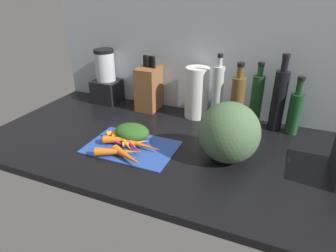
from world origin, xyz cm
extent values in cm
cube|color=black|center=(0.00, 0.00, -1.50)|extent=(170.00, 80.00, 3.00)
cube|color=#ADB7C1|center=(0.00, 38.50, 30.00)|extent=(170.00, 3.00, 60.00)
cube|color=#2D51B7|center=(-18.58, -10.41, 0.40)|extent=(36.07, 24.16, 0.80)
cone|color=#B2264C|center=(-23.69, -12.14, 1.96)|extent=(14.14, 5.51, 2.32)
cone|color=orange|center=(-13.40, -10.42, 2.12)|extent=(17.11, 4.01, 2.63)
cone|color=#B2264C|center=(-24.19, -3.61, 1.91)|extent=(13.15, 8.03, 2.22)
cone|color=orange|center=(-17.00, -9.17, 1.95)|extent=(10.17, 9.15, 2.30)
cone|color=orange|center=(-21.88, -10.84, 2.51)|extent=(15.90, 13.85, 3.43)
cone|color=orange|center=(-14.53, -20.51, 2.52)|extent=(15.89, 9.29, 3.44)
cone|color=orange|center=(-25.07, -3.59, 2.20)|extent=(15.03, 10.87, 2.81)
cone|color=#B2264C|center=(-16.44, -12.60, 2.04)|extent=(13.20, 9.72, 2.47)
cone|color=orange|center=(-22.31, -9.92, 2.53)|extent=(17.00, 9.24, 3.47)
cone|color=orange|center=(-20.02, -9.59, 2.52)|extent=(11.59, 9.37, 3.44)
cone|color=orange|center=(-19.48, -18.98, 2.56)|extent=(17.54, 10.05, 3.52)
cone|color=orange|center=(-20.53, -6.10, 2.24)|extent=(16.81, 8.90, 2.88)
ellipsoid|color=#2D6023|center=(-21.25, -4.89, 4.01)|extent=(15.19, 11.68, 6.43)
ellipsoid|color=#4C6B47|center=(19.14, -4.31, 11.50)|extent=(22.59, 21.68, 23.00)
cube|color=brown|center=(-29.99, 29.71, 11.10)|extent=(10.28, 14.04, 22.20)
cylinder|color=black|center=(-32.99, 31.78, 24.95)|extent=(1.75, 1.75, 5.50)
cylinder|color=black|center=(-31.79, 31.58, 24.95)|extent=(2.15, 2.15, 5.50)
cylinder|color=black|center=(-30.59, 29.98, 24.95)|extent=(1.44, 1.44, 5.50)
cylinder|color=black|center=(-29.39, 31.50, 24.95)|extent=(1.99, 1.99, 5.50)
cylinder|color=black|center=(-28.19, 31.19, 24.95)|extent=(2.06, 2.06, 5.50)
cylinder|color=black|center=(-27.00, 29.89, 24.95)|extent=(1.68, 1.68, 5.50)
cube|color=black|center=(-56.30, 30.08, 6.17)|extent=(13.83, 13.83, 12.34)
cylinder|color=silver|center=(-56.30, 30.08, 19.88)|extent=(10.37, 10.37, 15.08)
cylinder|color=black|center=(-56.30, 30.08, 28.33)|extent=(10.58, 10.58, 1.80)
cylinder|color=white|center=(-4.02, 29.50, 12.49)|extent=(11.41, 11.41, 24.97)
cylinder|color=silver|center=(6.75, 27.11, 13.49)|extent=(5.20, 5.20, 26.98)
cylinder|color=silver|center=(6.75, 27.11, 29.04)|extent=(2.13, 2.13, 4.12)
cylinder|color=black|center=(6.75, 27.11, 31.90)|extent=(2.45, 2.45, 1.60)
cylinder|color=brown|center=(16.03, 27.25, 11.43)|extent=(6.19, 6.19, 22.87)
cylinder|color=brown|center=(16.03, 27.25, 25.47)|extent=(2.97, 2.97, 5.20)
cylinder|color=black|center=(16.03, 27.25, 28.87)|extent=(3.41, 3.41, 1.60)
cylinder|color=#19421E|center=(24.04, 31.13, 11.80)|extent=(5.45, 5.45, 23.61)
cylinder|color=#19421E|center=(24.04, 31.13, 25.88)|extent=(2.50, 2.50, 4.54)
cylinder|color=black|center=(24.04, 31.13, 28.95)|extent=(2.88, 2.88, 1.60)
cylinder|color=black|center=(33.51, 29.88, 13.51)|extent=(6.08, 6.08, 27.02)
cylinder|color=black|center=(33.51, 29.88, 29.92)|extent=(2.82, 2.82, 5.82)
cylinder|color=black|center=(33.51, 29.88, 33.63)|extent=(3.24, 3.24, 1.60)
cylinder|color=#19421E|center=(40.84, 28.76, 9.10)|extent=(5.57, 5.57, 18.19)
cylinder|color=#19421E|center=(40.84, 28.76, 21.24)|extent=(2.77, 2.77, 6.09)
cylinder|color=black|center=(40.84, 28.76, 25.08)|extent=(3.19, 3.19, 1.60)
camera|label=1|loc=(34.97, -99.49, 60.47)|focal=31.11mm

